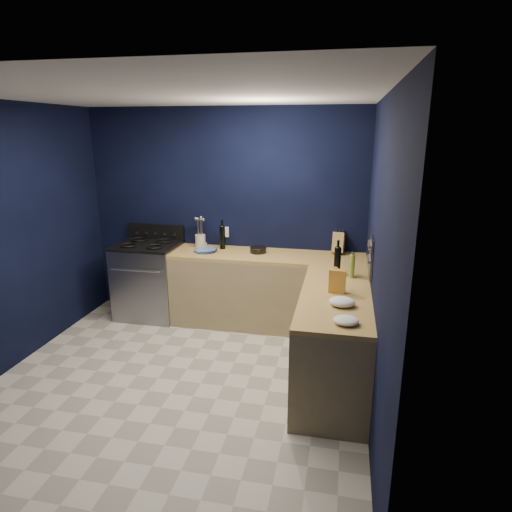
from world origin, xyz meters
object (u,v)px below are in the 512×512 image
(crouton_bag, at_px, (337,281))
(plate_stack, at_px, (205,250))
(gas_range, at_px, (150,281))
(knife_block, at_px, (339,243))
(utensil_crock, at_px, (200,241))

(crouton_bag, bearing_deg, plate_stack, 151.73)
(gas_range, relative_size, plate_stack, 3.49)
(gas_range, distance_m, knife_block, 2.43)
(gas_range, height_order, plate_stack, plate_stack)
(utensil_crock, distance_m, knife_block, 1.71)
(plate_stack, bearing_deg, gas_range, 178.90)
(plate_stack, distance_m, utensil_crock, 0.24)
(gas_range, bearing_deg, plate_stack, -1.10)
(gas_range, xyz_separation_m, utensil_crock, (0.64, 0.18, 0.52))
(plate_stack, height_order, utensil_crock, utensil_crock)
(gas_range, height_order, knife_block, knife_block)
(gas_range, relative_size, knife_block, 3.83)
(plate_stack, bearing_deg, utensil_crock, 122.52)
(knife_block, relative_size, crouton_bag, 1.11)
(gas_range, relative_size, crouton_bag, 4.26)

